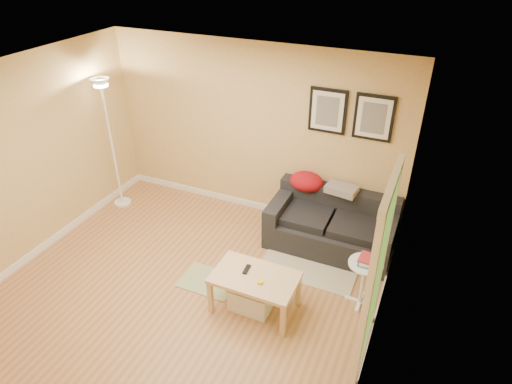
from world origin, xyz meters
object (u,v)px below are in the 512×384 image
at_px(book_stack, 367,260).
at_px(floor_lamp, 113,149).
at_px(sofa, 331,223).
at_px(coffee_table, 255,292).
at_px(side_table, 363,283).
at_px(storage_bin, 251,297).

relative_size(book_stack, floor_lamp, 0.11).
relative_size(sofa, floor_lamp, 0.82).
height_order(sofa, coffee_table, sofa).
bearing_deg(sofa, side_table, -55.46).
height_order(storage_bin, book_stack, book_stack).
bearing_deg(side_table, floor_lamp, 171.01).
height_order(sofa, storage_bin, sofa).
relative_size(coffee_table, floor_lamp, 0.47).
distance_m(book_stack, floor_lamp, 4.09).
bearing_deg(side_table, sofa, 124.54).
bearing_deg(storage_bin, sofa, 71.23).
relative_size(storage_bin, book_stack, 2.07).
xyz_separation_m(sofa, storage_bin, (-0.52, -1.52, -0.22)).
xyz_separation_m(sofa, floor_lamp, (-3.38, -0.29, 0.60)).
bearing_deg(sofa, storage_bin, -108.77).
height_order(book_stack, floor_lamp, floor_lamp).
relative_size(sofa, book_stack, 7.16).
distance_m(sofa, book_stack, 1.15).
bearing_deg(side_table, storage_bin, -152.99).
bearing_deg(floor_lamp, side_table, -8.99).
xyz_separation_m(side_table, floor_lamp, (-4.02, 0.64, 0.68)).
xyz_separation_m(coffee_table, book_stack, (1.12, 0.60, 0.40)).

